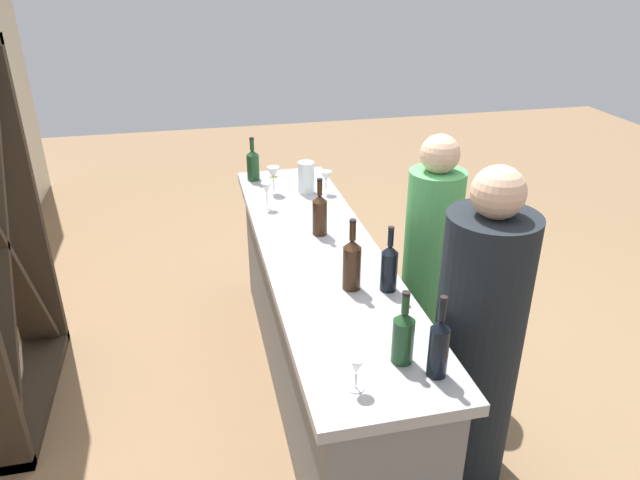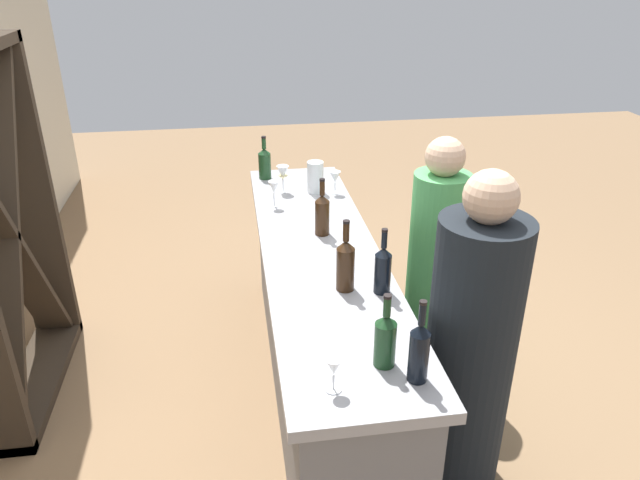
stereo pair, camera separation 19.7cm
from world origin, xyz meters
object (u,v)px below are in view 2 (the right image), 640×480
object	(u,v)px
wine_glass_near_left	(335,178)
wine_rack	(0,237)
wine_glass_near_right	(334,368)
water_pitcher	(315,177)
wine_bottle_second_right_amber_brown	(345,264)
person_left_guest	(470,353)
wine_glass_far_left	(274,188)
person_center_guest	(434,269)
wine_glass_near_center	(283,174)
wine_bottle_far_right_olive_green	(265,163)
wine_bottle_center_near_black	(383,269)
wine_bottle_leftmost_near_black	(419,351)
wine_bottle_second_left_olive_green	(385,339)
wine_bottle_rightmost_amber_brown	(322,213)

from	to	relation	value
wine_glass_near_left	wine_rack	bearing A→B (deg)	103.82
wine_glass_near_right	water_pitcher	xyz separation A→B (m)	(1.90, -0.21, 0.01)
wine_bottle_second_right_amber_brown	person_left_guest	size ratio (longest dim) A/B	0.22
wine_glass_near_left	wine_glass_near_right	world-z (taller)	wine_glass_near_left
person_left_guest	wine_glass_far_left	bearing A→B (deg)	-40.18
wine_rack	wine_glass_near_left	xyz separation A→B (m)	(0.46, -1.86, 0.06)
person_center_guest	wine_glass_near_center	bearing A→B (deg)	-42.01
wine_bottle_far_right_olive_green	wine_glass_near_left	world-z (taller)	wine_bottle_far_right_olive_green
wine_bottle_center_near_black	water_pitcher	xyz separation A→B (m)	(1.28, 0.12, -0.02)
wine_glass_far_left	water_pitcher	distance (m)	0.34
wine_glass_near_right	wine_bottle_leftmost_near_black	bearing A→B (deg)	-88.26
wine_bottle_second_left_olive_green	wine_bottle_leftmost_near_black	bearing A→B (deg)	-137.53
wine_glass_far_left	wine_bottle_second_left_olive_green	bearing A→B (deg)	-170.12
wine_bottle_center_near_black	wine_glass_near_right	bearing A→B (deg)	152.06
wine_bottle_rightmost_amber_brown	wine_glass_far_left	world-z (taller)	wine_bottle_rightmost_amber_brown
wine_bottle_second_left_olive_green	person_center_guest	size ratio (longest dim) A/B	0.20
wine_glass_far_left	person_center_guest	distance (m)	1.06
wine_bottle_second_right_amber_brown	water_pitcher	distance (m)	1.23
wine_bottle_leftmost_near_black	wine_glass_far_left	xyz separation A→B (m)	(1.69, 0.37, -0.01)
wine_bottle_far_right_olive_green	wine_glass_near_right	xyz separation A→B (m)	(-2.21, -0.09, -0.02)
wine_glass_near_right	water_pitcher	distance (m)	1.91
wine_glass_near_left	person_center_guest	size ratio (longest dim) A/B	0.10
wine_bottle_center_near_black	wine_glass_near_left	distance (m)	1.24
water_pitcher	person_left_guest	world-z (taller)	person_left_guest
wine_bottle_rightmost_amber_brown	wine_bottle_far_right_olive_green	distance (m)	0.97
wine_bottle_second_right_amber_brown	wine_glass_near_center	distance (m)	1.27
wine_bottle_leftmost_near_black	wine_bottle_center_near_black	world-z (taller)	wine_bottle_leftmost_near_black
wine_bottle_leftmost_near_black	wine_bottle_second_left_olive_green	distance (m)	0.14
wine_glass_near_left	person_left_guest	size ratio (longest dim) A/B	0.09
person_left_guest	wine_bottle_center_near_black	bearing A→B (deg)	-12.72
wine_bottle_second_left_olive_green	wine_bottle_center_near_black	size ratio (longest dim) A/B	0.95
wine_bottle_leftmost_near_black	wine_bottle_center_near_black	bearing A→B (deg)	-2.32
wine_rack	person_left_guest	xyz separation A→B (m)	(-1.01, -2.21, -0.25)
wine_glass_near_center	person_left_guest	bearing A→B (deg)	-156.36
wine_bottle_rightmost_amber_brown	water_pitcher	size ratio (longest dim) A/B	1.59
wine_bottle_rightmost_amber_brown	person_center_guest	xyz separation A→B (m)	(-0.04, -0.65, -0.37)
wine_glass_near_left	wine_glass_far_left	xyz separation A→B (m)	(-0.16, 0.40, 0.01)
wine_bottle_second_left_olive_green	wine_bottle_center_near_black	world-z (taller)	wine_bottle_center_near_black
wine_bottle_rightmost_amber_brown	wine_bottle_leftmost_near_black	bearing A→B (deg)	-173.39
wine_bottle_center_near_black	wine_glass_near_right	xyz separation A→B (m)	(-0.62, 0.33, -0.03)
wine_bottle_rightmost_amber_brown	wine_glass_far_left	size ratio (longest dim) A/B	1.99
wine_bottle_far_right_olive_green	wine_glass_far_left	size ratio (longest dim) A/B	1.83
water_pitcher	wine_bottle_leftmost_near_black	bearing A→B (deg)	-177.24
wine_bottle_leftmost_near_black	wine_bottle_far_right_olive_green	size ratio (longest dim) A/B	1.12
wine_glass_near_right	wine_bottle_far_right_olive_green	bearing A→B (deg)	2.23
water_pitcher	person_left_guest	size ratio (longest dim) A/B	0.13
wine_bottle_center_near_black	wine_glass_near_left	xyz separation A→B (m)	(1.24, -0.00, -0.02)
wine_bottle_leftmost_near_black	wine_bottle_far_right_olive_green	xyz separation A→B (m)	(2.20, 0.39, -0.01)
wine_bottle_second_right_amber_brown	wine_bottle_second_left_olive_green	bearing A→B (deg)	-175.97
wine_bottle_leftmost_near_black	person_left_guest	world-z (taller)	person_left_guest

